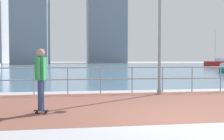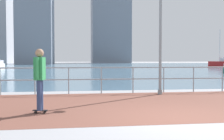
# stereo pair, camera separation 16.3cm
# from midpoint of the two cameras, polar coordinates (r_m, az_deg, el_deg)

# --- Properties ---
(ground) EXTENTS (220.00, 220.00, 0.00)m
(ground) POSITION_cam_midpoint_polar(r_m,az_deg,el_deg) (46.42, -4.39, 0.46)
(ground) COLOR #9E9EA3
(brick_paving) EXTENTS (28.00, 5.77, 0.01)m
(brick_paving) POSITION_cam_midpoint_polar(r_m,az_deg,el_deg) (9.17, 8.75, -7.02)
(brick_paving) COLOR brown
(brick_paving) RESTS_ON ground
(harbor_water) EXTENTS (180.00, 88.00, 0.00)m
(harbor_water) POSITION_cam_midpoint_polar(r_m,az_deg,el_deg) (56.65, -4.96, 0.80)
(harbor_water) COLOR slate
(harbor_water) RESTS_ON ground
(waterfront_railing) EXTENTS (25.25, 0.06, 1.15)m
(waterfront_railing) POSITION_cam_midpoint_polar(r_m,az_deg,el_deg) (11.87, 4.87, -1.05)
(waterfront_railing) COLOR #8C99A3
(waterfront_railing) RESTS_ON ground
(lamppost) EXTENTS (0.82, 0.36, 5.40)m
(lamppost) POSITION_cam_midpoint_polar(r_m,az_deg,el_deg) (11.69, 11.40, 9.65)
(lamppost) COLOR gray
(lamppost) RESTS_ON ground
(skateboarder) EXTENTS (0.41, 0.56, 1.77)m
(skateboarder) POSITION_cam_midpoint_polar(r_m,az_deg,el_deg) (7.58, -14.47, -0.93)
(skateboarder) COLOR black
(skateboarder) RESTS_ON ground
(sailboat_teal) EXTENTS (2.09, 5.16, 7.06)m
(sailboat_teal) POSITION_cam_midpoint_polar(r_m,az_deg,el_deg) (54.27, 22.01, 1.28)
(sailboat_teal) COLOR #B21E1E
(sailboat_teal) RESTS_ON ground
(tower_beige) EXTENTS (14.99, 14.87, 47.06)m
(tower_beige) POSITION_cam_midpoint_polar(r_m,az_deg,el_deg) (111.94, -0.35, 13.23)
(tower_beige) COLOR slate
(tower_beige) RESTS_ON ground
(tower_brick) EXTENTS (10.26, 11.39, 31.22)m
(tower_brick) POSITION_cam_midpoint_polar(r_m,az_deg,el_deg) (85.74, -15.88, 11.14)
(tower_brick) COLOR slate
(tower_brick) RESTS_ON ground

